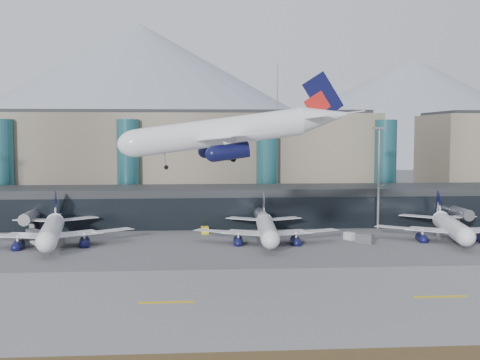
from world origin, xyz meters
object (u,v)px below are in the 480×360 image
Objects in this scene: veh_a at (32,241)px; hero_jet at (244,123)px; jet_parked_right at (449,220)px; veh_b at (205,230)px; veh_f at (33,234)px; lightmast_mid at (379,172)px; veh_g at (350,236)px; veh_c at (365,238)px; veh_d at (442,233)px; jet_parked_left at (52,224)px; jet_parked_mid at (266,223)px.

hero_jet is at bearing -35.50° from veh_a.
jet_parked_right is 10.03× the size of veh_a.
veh_b is 39.52m from veh_f.
veh_f is at bearing 92.90° from veh_b.
lightmast_mid is 23.09m from veh_g.
veh_g is (69.94, 1.51, -0.17)m from veh_a.
lightmast_mid is 25.38m from veh_c.
hero_jet is 68.91m from veh_d.
jet_parked_right is 14.49× the size of veh_d.
hero_jet reaches higher than veh_b.
lightmast_mid is 9.29× the size of veh_g.
veh_c is at bearing -102.67° from jet_parked_left.
veh_f is (-94.61, 3.49, 0.38)m from veh_d.
veh_c is at bearing -3.47° from veh_g.
veh_c is (67.90, -4.10, -3.38)m from jet_parked_left.
jet_parked_left is 35.32m from veh_b.
veh_b is 38.05m from veh_c.
jet_parked_left is at bearing -174.48° from veh_f.
veh_b is at bearing -165.68° from veh_c.
lightmast_mid is at bearing 47.63° from jet_parked_right.
veh_f reaches higher than veh_b.
jet_parked_left reaches higher than veh_c.
jet_parked_left reaches higher than jet_parked_right.
lightmast_mid is at bearing 104.05° from veh_c.
veh_f is at bearing 107.69° from veh_a.
veh_a is 1.25× the size of veh_b.
jet_parked_mid is 14.13× the size of veh_d.
veh_b is at bearing 92.47° from hero_jet.
veh_d is at bearing -126.92° from veh_f.
jet_parked_left is at bearing 93.43° from jet_parked_mid.
jet_parked_mid is at bearing 156.46° from veh_d.
jet_parked_mid is 19.41m from veh_g.
jet_parked_mid is 41.76m from jet_parked_right.
hero_jet is 11.05× the size of veh_a.
veh_d is at bearing 59.16° from veh_c.
veh_c reaches higher than veh_b.
veh_d is at bearing -96.84° from jet_parked_left.
hero_jet is at bearing -126.09° from lightmast_mid.
jet_parked_mid is 12.24× the size of veh_b.
jet_parked_right is (49.76, 36.74, -21.43)m from hero_jet.
jet_parked_left reaches higher than jet_parked_mid.
jet_parked_left is (-38.68, 36.82, -21.22)m from hero_jet.
veh_a is 69.96m from veh_g.
veh_g is (71.87, -6.64, -0.25)m from veh_f.
veh_a is 72.12m from veh_c.
hero_jet reaches higher than veh_f.
jet_parked_right reaches higher than veh_g.
jet_parked_left is 13.16× the size of veh_g.
hero_jet is at bearing 171.25° from jet_parked_mid.
veh_f is at bearing -123.33° from veh_g.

